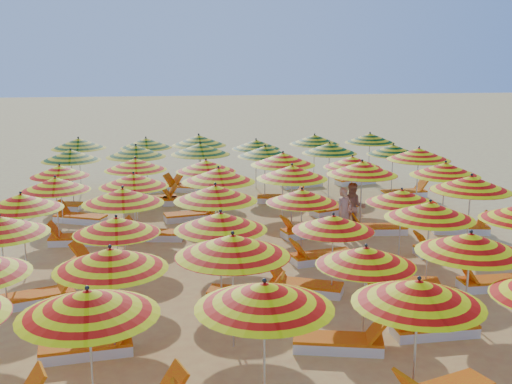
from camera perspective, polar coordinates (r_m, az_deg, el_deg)
ground at (r=18.29m, az=0.21°, el=-5.24°), size 120.00×120.00×0.00m
umbrella_1 at (r=9.88m, az=-14.71°, el=-9.52°), size 2.34×2.34×2.25m
umbrella_2 at (r=9.78m, az=0.75°, el=-9.17°), size 2.34×2.34×2.27m
umbrella_3 at (r=10.37m, az=14.25°, el=-8.63°), size 2.61×2.61×2.20m
umbrella_7 at (r=11.87m, az=-12.81°, el=-5.80°), size 2.62×2.62×2.20m
umbrella_8 at (r=11.99m, az=-2.08°, el=-4.76°), size 2.79×2.79×2.32m
umbrella_9 at (r=12.37m, az=9.73°, el=-5.64°), size 2.46×2.46×2.03m
umbrella_10 at (r=13.08m, az=18.52°, el=-4.33°), size 2.75×2.75×2.22m
umbrella_12 at (r=14.79m, az=-21.81°, el=-2.75°), size 2.48×2.48×2.19m
umbrella_13 at (r=14.51m, az=-12.30°, el=-2.91°), size 2.19×2.19×2.05m
umbrella_14 at (r=14.08m, az=-3.16°, el=-2.60°), size 2.47×2.47×2.19m
umbrella_15 at (r=14.66m, az=6.88°, el=-2.74°), size 2.25×2.25×1.99m
umbrella_16 at (r=15.42m, az=15.20°, el=-1.58°), size 2.37×2.37×2.22m
umbrella_18 at (r=16.93m, az=-20.15°, el=-0.80°), size 2.66×2.66×2.17m
umbrella_19 at (r=16.66m, az=-11.75°, el=-0.33°), size 2.24×2.24×2.22m
umbrella_20 at (r=16.40m, az=-3.63°, el=-0.09°), size 2.52×2.52×2.28m
umbrella_21 at (r=17.04m, az=4.09°, el=-0.36°), size 2.54×2.54×2.04m
umbrella_22 at (r=17.45m, az=12.82°, el=-0.38°), size 2.47×2.47×2.02m
umbrella_23 at (r=18.32m, az=18.58°, el=0.73°), size 2.88×2.88×2.32m
umbrella_24 at (r=19.12m, az=-17.40°, el=0.68°), size 2.42×2.42×2.09m
umbrella_25 at (r=18.90m, az=-10.82°, el=1.04°), size 2.58×2.58×2.14m
umbrella_26 at (r=18.70m, az=-3.36°, el=1.52°), size 2.44×2.44×2.29m
umbrella_27 at (r=19.20m, az=3.22°, el=1.78°), size 2.74×2.74×2.27m
umbrella_28 at (r=19.84m, az=9.41°, el=2.10°), size 2.57×2.57×2.32m
umbrella_29 at (r=20.43m, az=16.48°, el=1.95°), size 2.54×2.54×2.28m
umbrella_30 at (r=21.59m, az=-17.06°, el=1.81°), size 2.36×2.36×2.00m
umbrella_31 at (r=21.35m, az=-10.67°, el=2.44°), size 2.23×2.23×2.17m
umbrella_32 at (r=21.08m, az=-4.47°, el=2.34°), size 2.38×2.38×2.10m
umbrella_33 at (r=21.34m, az=2.41°, el=2.95°), size 2.33×2.33×2.29m
umbrella_34 at (r=21.97m, az=8.57°, el=2.66°), size 2.14×2.14×2.10m
umbrella_35 at (r=22.84m, az=14.26°, el=3.30°), size 2.72×2.72×2.33m
umbrella_36 at (r=23.51m, az=-16.14°, el=3.17°), size 2.74×2.74×2.20m
umbrella_37 at (r=23.41m, az=-10.62°, el=3.59°), size 2.50×2.50×2.28m
umbrella_38 at (r=23.42m, az=-4.99°, el=3.84°), size 2.85×2.85×2.32m
umbrella_39 at (r=23.65m, az=0.80°, el=3.64°), size 2.16×2.16×2.16m
umbrella_40 at (r=24.28m, az=6.55°, el=3.90°), size 2.37×2.37×2.21m
umbrella_41 at (r=24.80m, az=12.10°, el=3.70°), size 2.25×2.25×2.12m
umbrella_42 at (r=26.03m, az=-15.50°, el=4.19°), size 2.54×2.54×2.25m
umbrella_43 at (r=25.92m, az=-9.75°, el=4.32°), size 2.44×2.44×2.19m
umbrella_44 at (r=25.63m, az=-5.11°, el=4.60°), size 2.31×2.31×2.31m
umbrella_45 at (r=25.87m, az=-0.00°, el=4.26°), size 2.25×2.25×2.08m
umbrella_46 at (r=26.59m, az=5.22°, el=4.67°), size 2.59×2.59×2.20m
umbrella_47 at (r=27.22m, az=10.09°, el=4.75°), size 2.49×2.49×2.21m
lounger_4 at (r=12.75m, az=-14.65°, el=-13.23°), size 1.79×0.80×0.69m
lounger_5 at (r=12.65m, az=7.52°, el=-13.12°), size 1.82×0.96×0.69m
lounger_6 at (r=13.57m, az=15.40°, el=-11.63°), size 1.75×0.65×0.69m
lounger_8 at (r=15.43m, az=-18.87°, el=-8.84°), size 1.83×1.13×0.69m
lounger_9 at (r=14.76m, az=-0.76°, el=-9.11°), size 1.83×1.08×0.69m
lounger_10 at (r=15.27m, az=4.29°, el=-8.38°), size 1.82×1.23×0.69m
lounger_11 at (r=15.78m, az=12.72°, el=-7.96°), size 1.82×0.95×0.69m
lounger_12 at (r=16.46m, az=20.28°, el=-7.58°), size 1.74×0.62×0.69m
lounger_13 at (r=17.43m, az=-13.40°, el=-5.99°), size 1.82×1.00×0.69m
lounger_14 at (r=17.39m, az=5.78°, el=-5.74°), size 1.82×0.94×0.69m
lounger_15 at (r=18.63m, az=16.36°, el=-4.94°), size 1.76×0.68×0.69m
lounger_16 at (r=19.55m, az=-15.57°, el=-4.06°), size 1.76×0.66×0.69m
lounger_17 at (r=19.53m, az=-9.10°, el=-3.75°), size 1.81×0.87×0.69m
lounger_18 at (r=19.69m, az=4.62°, el=-3.50°), size 1.82×1.01×0.69m
lounger_19 at (r=20.26m, az=10.72°, el=-3.22°), size 1.78×0.76×0.69m
lounger_20 at (r=20.96m, az=17.82°, el=-3.08°), size 1.81×0.91×0.69m
lounger_21 at (r=21.94m, az=-15.45°, el=-2.22°), size 1.82×1.20×0.69m
lounger_22 at (r=21.54m, az=-5.75°, el=-2.10°), size 1.81×0.90×0.69m
lounger_23 at (r=22.33m, az=6.84°, el=-1.59°), size 1.82×1.22×0.69m
lounger_24 at (r=23.82m, az=-17.34°, el=-1.18°), size 1.82×0.96×0.69m
lounger_25 at (r=23.95m, az=-8.99°, el=-0.67°), size 1.78×0.75×0.69m
lounger_26 at (r=23.69m, az=-6.33°, el=-0.74°), size 1.76×0.67×0.69m
lounger_27 at (r=23.86m, az=2.29°, el=-0.57°), size 1.81×0.87×0.69m
lounger_28 at (r=25.42m, az=13.11°, el=-0.07°), size 1.76×0.68×0.69m
lounger_29 at (r=26.02m, az=-8.31°, el=0.42°), size 1.83×1.11×0.69m
lounger_30 at (r=25.82m, az=-6.33°, el=0.38°), size 1.82×1.17×0.69m
lounger_31 at (r=26.56m, az=4.00°, el=0.78°), size 1.82×1.02×0.69m
lounger_32 at (r=27.41m, az=8.92°, el=1.03°), size 1.83×1.04×0.69m
beachgoer_b at (r=20.07m, az=8.65°, el=-1.41°), size 0.86×0.72×1.58m
beachgoer_a at (r=19.54m, az=7.84°, el=-1.83°), size 0.67×0.59×1.54m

